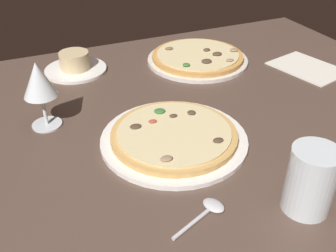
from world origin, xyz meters
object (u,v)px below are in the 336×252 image
at_px(ramekin_on_saucer, 75,64).
at_px(wine_glass_far, 39,82).
at_px(pizza_main, 174,137).
at_px(pizza_side, 198,58).
at_px(spoon, 208,210).
at_px(paper_menu, 308,68).
at_px(water_glass, 310,183).

height_order(ramekin_on_saucer, wine_glass_far, wine_glass_far).
bearing_deg(pizza_main, pizza_side, 55.80).
xyz_separation_m(pizza_main, spoon, (-0.03, -0.21, -0.01)).
distance_m(pizza_main, spoon, 0.21).
relative_size(wine_glass_far, paper_menu, 0.78).
height_order(pizza_main, spoon, pizza_main).
bearing_deg(wine_glass_far, ramekin_on_saucer, 64.68).
bearing_deg(paper_menu, water_glass, -144.64).
xyz_separation_m(pizza_side, spoon, (-0.27, -0.55, -0.01)).
height_order(wine_glass_far, water_glass, wine_glass_far).
bearing_deg(pizza_side, wine_glass_far, -159.46).
height_order(pizza_main, water_glass, water_glass).
relative_size(pizza_side, spoon, 2.62).
distance_m(pizza_main, wine_glass_far, 0.30).
relative_size(ramekin_on_saucer, wine_glass_far, 1.15).
bearing_deg(water_glass, ramekin_on_saucer, 108.64).
xyz_separation_m(wine_glass_far, paper_menu, (0.73, 0.01, -0.10)).
xyz_separation_m(pizza_side, paper_menu, (0.27, -0.17, -0.01)).
xyz_separation_m(ramekin_on_saucer, wine_glass_far, (-0.12, -0.25, 0.09)).
relative_size(wine_glass_far, water_glass, 1.29).
height_order(wine_glass_far, spoon, wine_glass_far).
distance_m(ramekin_on_saucer, spoon, 0.64).
xyz_separation_m(water_glass, spoon, (-0.15, 0.05, -0.05)).
distance_m(pizza_side, water_glass, 0.62).
height_order(water_glass, spoon, water_glass).
bearing_deg(paper_menu, spoon, -157.94).
distance_m(wine_glass_far, spoon, 0.44).
bearing_deg(ramekin_on_saucer, paper_menu, -22.19).
distance_m(pizza_main, pizza_side, 0.42).
height_order(wine_glass_far, paper_menu, wine_glass_far).
relative_size(pizza_side, water_glass, 2.53).
xyz_separation_m(ramekin_on_saucer, spoon, (0.08, -0.63, -0.02)).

